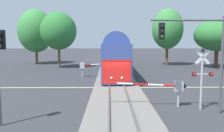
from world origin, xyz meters
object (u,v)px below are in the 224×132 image
at_px(crossing_gate_far, 88,66).
at_px(maple_right_background, 217,35).
at_px(oak_behind_train, 59,31).
at_px(pine_left_background, 36,31).
at_px(commuter_train, 113,49).
at_px(oak_far_right, 168,29).
at_px(traffic_signal_near_right, 203,41).
at_px(crossing_signal_mast, 202,73).
at_px(crossing_gate_near, 169,86).

bearing_deg(crossing_gate_far, maple_right_background, 24.69).
relative_size(maple_right_background, oak_behind_train, 0.87).
bearing_deg(pine_left_background, commuter_train, 26.43).
xyz_separation_m(commuter_train, oak_behind_train, (-9.14, -13.72, 3.39)).
bearing_deg(oak_far_right, traffic_signal_near_right, -99.93).
bearing_deg(maple_right_background, oak_far_right, 149.37).
height_order(crossing_signal_mast, maple_right_background, maple_right_background).
distance_m(crossing_signal_mast, crossing_gate_far, 16.30).
height_order(crossing_gate_far, oak_far_right, oak_far_right).
relative_size(crossing_gate_far, oak_behind_train, 0.65).
distance_m(maple_right_background, oak_behind_train, 26.27).
bearing_deg(crossing_gate_near, traffic_signal_near_right, -45.18).
height_order(crossing_signal_mast, oak_far_right, oak_far_right).
bearing_deg(pine_left_background, crossing_gate_near, -57.99).
bearing_deg(crossing_gate_far, oak_behind_train, 119.87).
bearing_deg(oak_far_right, oak_behind_train, -169.08).
distance_m(crossing_gate_near, traffic_signal_near_right, 3.83).
bearing_deg(maple_right_background, crossing_gate_far, -155.31).
xyz_separation_m(commuter_train, crossing_gate_near, (3.41, -36.71, -1.32)).
relative_size(commuter_train, maple_right_background, 8.17).
bearing_deg(oak_behind_train, traffic_signal_near_right, -60.12).
xyz_separation_m(commuter_train, crossing_signal_mast, (5.36, -37.44, -0.26)).
relative_size(traffic_signal_near_right, oak_behind_train, 0.65).
bearing_deg(maple_right_background, pine_left_background, 167.85).
relative_size(commuter_train, crossing_gate_far, 10.85).
relative_size(crossing_gate_far, pine_left_background, 0.57).
relative_size(commuter_train, crossing_gate_near, 11.09).
bearing_deg(oak_behind_train, crossing_gate_near, -61.37).
bearing_deg(traffic_signal_near_right, crossing_gate_near, 134.82).
xyz_separation_m(crossing_signal_mast, maple_right_background, (11.76, 23.15, 2.91)).
height_order(crossing_gate_near, crossing_signal_mast, crossing_signal_mast).
relative_size(pine_left_background, maple_right_background, 1.31).
height_order(commuter_train, oak_far_right, oak_far_right).
distance_m(crossing_gate_near, oak_behind_train, 26.62).
bearing_deg(traffic_signal_near_right, pine_left_background, 122.78).
distance_m(commuter_train, traffic_signal_near_right, 38.64).
bearing_deg(crossing_signal_mast, maple_right_background, 63.07).
relative_size(crossing_gate_near, traffic_signal_near_right, 0.98).
relative_size(crossing_gate_near, crossing_signal_mast, 1.45).
bearing_deg(crossing_gate_far, pine_left_background, 125.21).
bearing_deg(crossing_gate_far, traffic_signal_near_right, -60.12).
relative_size(traffic_signal_near_right, maple_right_background, 0.75).
relative_size(commuter_train, crossing_signal_mast, 16.10).
bearing_deg(crossing_gate_near, commuter_train, 95.31).
height_order(crossing_gate_near, traffic_signal_near_right, traffic_signal_near_right).
bearing_deg(pine_left_background, crossing_signal_mast, -56.00).
bearing_deg(crossing_gate_far, commuter_train, 81.87).
height_order(pine_left_background, maple_right_background, pine_left_background).
xyz_separation_m(crossing_gate_far, traffic_signal_near_right, (8.36, -14.55, 3.11)).
xyz_separation_m(crossing_gate_near, pine_left_background, (-18.32, 29.30, 4.96)).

